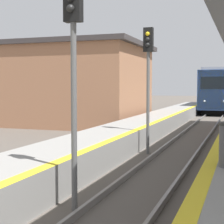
{
  "coord_description": "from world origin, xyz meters",
  "views": [
    {
      "loc": [
        2.31,
        -1.23,
        2.59
      ],
      "look_at": [
        -4.34,
        17.66,
        1.2
      ],
      "focal_mm": 60.0,
      "sensor_mm": 36.0,
      "label": 1
    }
  ],
  "objects": [
    {
      "name": "station_building",
      "position": [
        -10.88,
        22.02,
        2.72
      ],
      "size": [
        14.25,
        8.03,
        5.41
      ],
      "color": "#9E6B4C",
      "rests_on": "ground"
    },
    {
      "name": "signal_mid",
      "position": [
        -1.1,
        12.57,
        3.32
      ],
      "size": [
        0.36,
        0.31,
        4.77
      ],
      "color": "#595959",
      "rests_on": "ground"
    },
    {
      "name": "train",
      "position": [
        0.0,
        42.74,
        2.15
      ],
      "size": [
        2.84,
        23.46,
        4.22
      ],
      "color": "black",
      "rests_on": "ground"
    },
    {
      "name": "signal_near",
      "position": [
        -0.95,
        5.69,
        3.32
      ],
      "size": [
        0.36,
        0.31,
        4.77
      ],
      "color": "#595959",
      "rests_on": "ground"
    }
  ]
}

